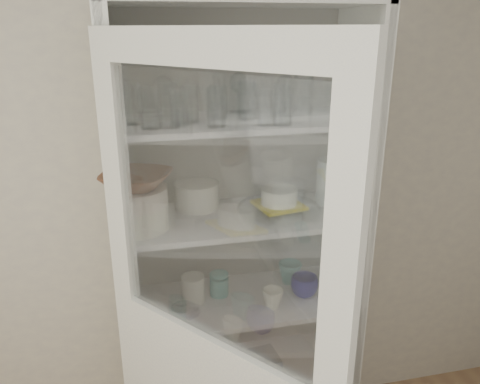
{
  "coord_description": "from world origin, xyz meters",
  "views": [
    {
      "loc": [
        -0.2,
        -0.49,
        1.99
      ],
      "look_at": [
        0.2,
        1.27,
        1.36
      ],
      "focal_mm": 35.0,
      "sensor_mm": 36.0,
      "label": 1
    }
  ],
  "objects_px": {
    "goblet_1": "(239,91)",
    "white_canister": "(193,289)",
    "yellow_trivet": "(279,205)",
    "grey_bowl_stack": "(331,182)",
    "cream_dish": "(201,374)",
    "white_ramekin": "(279,196)",
    "pantry_cabinet": "(237,274)",
    "mug_teal": "(290,273)",
    "tin_box": "(257,362)",
    "goblet_0": "(164,95)",
    "cream_bowl": "(138,196)",
    "goblet_2": "(250,95)",
    "terracotta_bowl": "(137,180)",
    "mug_blue": "(304,286)",
    "teal_jar": "(219,284)",
    "plate_stack_back": "(197,195)",
    "glass_platter": "(279,208)",
    "measuring_cups": "(183,311)",
    "plate_stack_front": "(140,217)",
    "goblet_3": "(285,92)",
    "mug_white": "(273,298)"
  },
  "relations": [
    {
      "from": "goblet_1",
      "to": "white_canister",
      "type": "relative_size",
      "value": 1.49
    },
    {
      "from": "yellow_trivet",
      "to": "grey_bowl_stack",
      "type": "relative_size",
      "value": 0.91
    },
    {
      "from": "cream_dish",
      "to": "white_ramekin",
      "type": "bearing_deg",
      "value": 4.13
    },
    {
      "from": "pantry_cabinet",
      "to": "mug_teal",
      "type": "height_order",
      "value": "pantry_cabinet"
    },
    {
      "from": "grey_bowl_stack",
      "to": "tin_box",
      "type": "distance_m",
      "value": 0.93
    },
    {
      "from": "goblet_0",
      "to": "cream_bowl",
      "type": "xyz_separation_m",
      "value": [
        -0.13,
        -0.16,
        -0.36
      ]
    },
    {
      "from": "goblet_2",
      "to": "mug_teal",
      "type": "distance_m",
      "value": 0.85
    },
    {
      "from": "terracotta_bowl",
      "to": "yellow_trivet",
      "type": "xyz_separation_m",
      "value": [
        0.58,
        0.06,
        -0.17
      ]
    },
    {
      "from": "goblet_0",
      "to": "mug_blue",
      "type": "xyz_separation_m",
      "value": [
        0.56,
        -0.14,
        -0.84
      ]
    },
    {
      "from": "cream_dish",
      "to": "teal_jar",
      "type": "bearing_deg",
      "value": 33.61
    },
    {
      "from": "goblet_1",
      "to": "mug_blue",
      "type": "xyz_separation_m",
      "value": [
        0.26,
        -0.18,
        -0.84
      ]
    },
    {
      "from": "teal_jar",
      "to": "mug_blue",
      "type": "bearing_deg",
      "value": -14.04
    },
    {
      "from": "goblet_0",
      "to": "plate_stack_back",
      "type": "height_order",
      "value": "goblet_0"
    },
    {
      "from": "mug_teal",
      "to": "cream_bowl",
      "type": "bearing_deg",
      "value": -166.02
    },
    {
      "from": "yellow_trivet",
      "to": "grey_bowl_stack",
      "type": "distance_m",
      "value": 0.25
    },
    {
      "from": "goblet_0",
      "to": "glass_platter",
      "type": "bearing_deg",
      "value": -12.03
    },
    {
      "from": "mug_teal",
      "to": "measuring_cups",
      "type": "distance_m",
      "value": 0.54
    },
    {
      "from": "plate_stack_front",
      "to": "terracotta_bowl",
      "type": "height_order",
      "value": "terracotta_bowl"
    },
    {
      "from": "goblet_2",
      "to": "cream_dish",
      "type": "distance_m",
      "value": 1.27
    },
    {
      "from": "plate_stack_front",
      "to": "glass_platter",
      "type": "xyz_separation_m",
      "value": [
        0.58,
        0.06,
        -0.04
      ]
    },
    {
      "from": "cream_dish",
      "to": "pantry_cabinet",
      "type": "bearing_deg",
      "value": 25.73
    },
    {
      "from": "teal_jar",
      "to": "pantry_cabinet",
      "type": "bearing_deg",
      "value": 14.56
    },
    {
      "from": "goblet_1",
      "to": "goblet_3",
      "type": "height_order",
      "value": "goblet_1"
    },
    {
      "from": "yellow_trivet",
      "to": "white_canister",
      "type": "relative_size",
      "value": 1.54
    },
    {
      "from": "goblet_3",
      "to": "tin_box",
      "type": "relative_size",
      "value": 0.81
    },
    {
      "from": "goblet_1",
      "to": "measuring_cups",
      "type": "distance_m",
      "value": 0.94
    },
    {
      "from": "pantry_cabinet",
      "to": "goblet_1",
      "type": "relative_size",
      "value": 11.81
    },
    {
      "from": "yellow_trivet",
      "to": "plate_stack_back",
      "type": "bearing_deg",
      "value": 161.0
    },
    {
      "from": "white_ramekin",
      "to": "terracotta_bowl",
      "type": "bearing_deg",
      "value": -173.91
    },
    {
      "from": "plate_stack_back",
      "to": "mug_teal",
      "type": "distance_m",
      "value": 0.59
    },
    {
      "from": "mug_white",
      "to": "tin_box",
      "type": "xyz_separation_m",
      "value": [
        -0.04,
        0.11,
        -0.41
      ]
    },
    {
      "from": "goblet_0",
      "to": "mug_white",
      "type": "distance_m",
      "value": 0.96
    },
    {
      "from": "goblet_2",
      "to": "glass_platter",
      "type": "bearing_deg",
      "value": -45.1
    },
    {
      "from": "glass_platter",
      "to": "measuring_cups",
      "type": "relative_size",
      "value": 3.51
    },
    {
      "from": "grey_bowl_stack",
      "to": "cream_dish",
      "type": "distance_m",
      "value": 1.05
    },
    {
      "from": "mug_teal",
      "to": "mug_white",
      "type": "bearing_deg",
      "value": -125.15
    },
    {
      "from": "goblet_2",
      "to": "teal_jar",
      "type": "xyz_separation_m",
      "value": [
        -0.15,
        -0.06,
        -0.83
      ]
    },
    {
      "from": "goblet_0",
      "to": "white_ramekin",
      "type": "xyz_separation_m",
      "value": [
        0.45,
        -0.1,
        -0.42
      ]
    },
    {
      "from": "mug_white",
      "to": "tin_box",
      "type": "relative_size",
      "value": 0.44
    },
    {
      "from": "plate_stack_back",
      "to": "grey_bowl_stack",
      "type": "relative_size",
      "value": 0.94
    },
    {
      "from": "tin_box",
      "to": "glass_platter",
      "type": "bearing_deg",
      "value": -0.13
    },
    {
      "from": "yellow_trivet",
      "to": "measuring_cups",
      "type": "bearing_deg",
      "value": -169.49
    },
    {
      "from": "terracotta_bowl",
      "to": "mug_teal",
      "type": "relative_size",
      "value": 2.34
    },
    {
      "from": "white_ramekin",
      "to": "mug_blue",
      "type": "xyz_separation_m",
      "value": [
        0.11,
        -0.05,
        -0.42
      ]
    },
    {
      "from": "goblet_2",
      "to": "mug_white",
      "type": "relative_size",
      "value": 1.67
    },
    {
      "from": "cream_dish",
      "to": "goblet_3",
      "type": "bearing_deg",
      "value": 16.73
    },
    {
      "from": "goblet_1",
      "to": "mug_white",
      "type": "relative_size",
      "value": 1.95
    },
    {
      "from": "measuring_cups",
      "to": "white_canister",
      "type": "relative_size",
      "value": 0.84
    },
    {
      "from": "pantry_cabinet",
      "to": "cream_dish",
      "type": "relative_size",
      "value": 9.45
    },
    {
      "from": "mug_white",
      "to": "teal_jar",
      "type": "height_order",
      "value": "teal_jar"
    }
  ]
}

